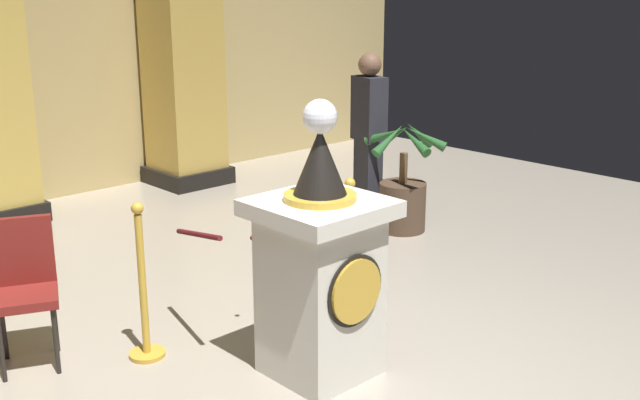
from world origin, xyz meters
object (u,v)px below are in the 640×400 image
(stanchion_far, at_px, (144,304))
(potted_palm_right, at_px, (403,193))
(bystander_guest, at_px, (369,133))
(cafe_chair_red, at_px, (24,279))
(pedestal_clock, at_px, (321,270))
(stanchion_near, at_px, (349,264))

(stanchion_far, relative_size, potted_palm_right, 0.96)
(stanchion_far, distance_m, bystander_guest, 3.47)
(bystander_guest, distance_m, cafe_chair_red, 3.90)
(cafe_chair_red, bearing_deg, potted_palm_right, 1.86)
(pedestal_clock, distance_m, stanchion_near, 1.06)
(pedestal_clock, relative_size, stanchion_near, 1.70)
(stanchion_far, distance_m, potted_palm_right, 3.33)
(pedestal_clock, xyz_separation_m, potted_palm_right, (2.58, 1.54, -0.31))
(stanchion_near, relative_size, potted_palm_right, 0.92)
(pedestal_clock, bearing_deg, bystander_guest, 37.89)
(stanchion_far, bearing_deg, pedestal_clock, -53.56)
(stanchion_far, height_order, bystander_guest, bystander_guest)
(stanchion_near, xyz_separation_m, cafe_chair_red, (-2.11, 0.85, 0.21))
(stanchion_near, distance_m, stanchion_far, 1.57)
(pedestal_clock, relative_size, cafe_chair_red, 1.82)
(pedestal_clock, xyz_separation_m, stanchion_near, (0.83, 0.56, -0.33))
(stanchion_near, height_order, potted_palm_right, potted_palm_right)
(stanchion_near, bearing_deg, pedestal_clock, -145.85)
(stanchion_near, distance_m, bystander_guest, 2.32)
(stanchion_near, distance_m, potted_palm_right, 2.00)
(stanchion_far, xyz_separation_m, potted_palm_right, (3.28, 0.59, 0.01))
(stanchion_near, xyz_separation_m, stanchion_far, (-1.53, 0.38, 0.02))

